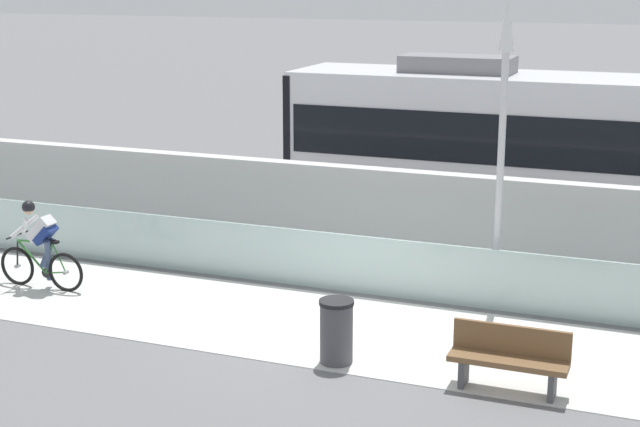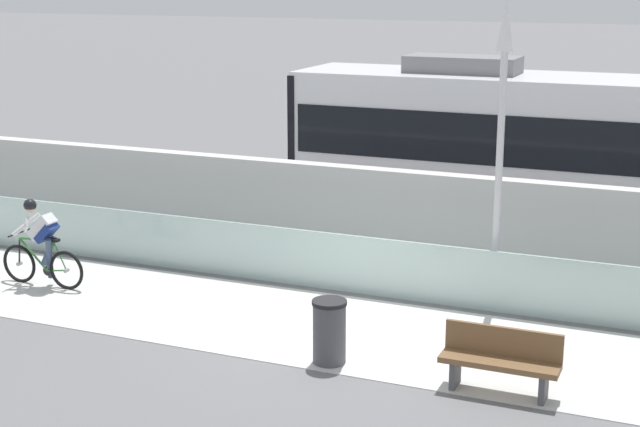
{
  "view_description": "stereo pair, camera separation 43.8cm",
  "coord_description": "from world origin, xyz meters",
  "px_view_note": "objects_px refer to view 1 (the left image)",
  "views": [
    {
      "loc": [
        4.92,
        -13.41,
        5.51
      ],
      "look_at": [
        -1.25,
        2.35,
        1.25
      ],
      "focal_mm": 53.59,
      "sensor_mm": 36.0,
      "label": 1
    },
    {
      "loc": [
        5.33,
        -13.25,
        5.51
      ],
      "look_at": [
        -1.25,
        2.35,
        1.25
      ],
      "focal_mm": 53.59,
      "sensor_mm": 36.0,
      "label": 2
    }
  ],
  "objects_px": {
    "tram": "(546,150)",
    "trash_bin": "(336,331)",
    "cyclist_on_bike": "(40,247)",
    "lamp_post_antenna": "(503,113)",
    "bench": "(509,357)"
  },
  "relations": [
    {
      "from": "cyclist_on_bike",
      "to": "trash_bin",
      "type": "relative_size",
      "value": 1.84
    },
    {
      "from": "cyclist_on_bike",
      "to": "lamp_post_antenna",
      "type": "height_order",
      "value": "lamp_post_antenna"
    },
    {
      "from": "trash_bin",
      "to": "bench",
      "type": "bearing_deg",
      "value": -0.8
    },
    {
      "from": "tram",
      "to": "bench",
      "type": "distance_m",
      "value": 8.3
    },
    {
      "from": "lamp_post_antenna",
      "to": "trash_bin",
      "type": "height_order",
      "value": "lamp_post_antenna"
    },
    {
      "from": "tram",
      "to": "trash_bin",
      "type": "relative_size",
      "value": 11.52
    },
    {
      "from": "cyclist_on_bike",
      "to": "lamp_post_antenna",
      "type": "relative_size",
      "value": 0.34
    },
    {
      "from": "tram",
      "to": "bench",
      "type": "relative_size",
      "value": 6.91
    },
    {
      "from": "cyclist_on_bike",
      "to": "lamp_post_antenna",
      "type": "xyz_separation_m",
      "value": [
        7.75,
        2.15,
        2.51
      ]
    },
    {
      "from": "tram",
      "to": "bench",
      "type": "height_order",
      "value": "tram"
    },
    {
      "from": "trash_bin",
      "to": "bench",
      "type": "height_order",
      "value": "trash_bin"
    },
    {
      "from": "lamp_post_antenna",
      "to": "trash_bin",
      "type": "xyz_separation_m",
      "value": [
        -1.63,
        -3.4,
        -2.81
      ]
    },
    {
      "from": "tram",
      "to": "lamp_post_antenna",
      "type": "bearing_deg",
      "value": -90.94
    },
    {
      "from": "tram",
      "to": "trash_bin",
      "type": "height_order",
      "value": "tram"
    },
    {
      "from": "cyclist_on_bike",
      "to": "lamp_post_antenna",
      "type": "distance_m",
      "value": 8.43
    }
  ]
}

